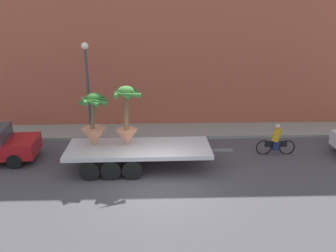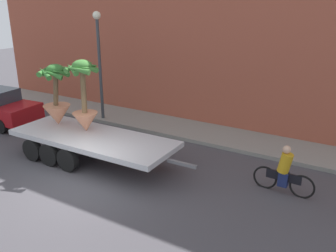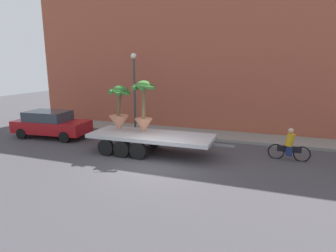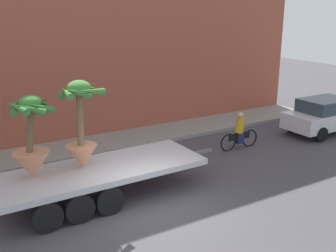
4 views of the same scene
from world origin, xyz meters
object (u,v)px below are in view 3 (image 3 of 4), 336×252
Objects in this scene: potted_palm_middle at (119,112)px; potted_palm_rear at (144,109)px; street_lamp at (134,82)px; trailing_car at (51,124)px; flatbed_trailer at (146,138)px; cyclist at (289,146)px.

potted_palm_rear is at bearing 0.29° from potted_palm_middle.
trailing_car is at bearing -146.87° from street_lamp.
street_lamp is (-2.19, 3.40, 1.08)m from potted_palm_rear.
potted_palm_rear is at bearing 133.66° from flatbed_trailer.
cyclist is at bearing -14.81° from street_lamp.
potted_palm_rear is at bearing -171.56° from cyclist.
potted_palm_rear reaches higher than potted_palm_middle.
trailing_car is (-6.43, 0.63, -1.33)m from potted_palm_rear.
potted_palm_rear is 4.18m from street_lamp.
cyclist is (6.61, 1.24, -0.09)m from flatbed_trailer.
cyclist is (8.21, 1.02, -1.26)m from potted_palm_middle.
potted_palm_middle is 8.37m from cyclist.
potted_palm_middle reaches higher than flatbed_trailer.
potted_palm_middle is 5.21m from trailing_car.
flatbed_trailer is 1.47× the size of street_lamp.
potted_palm_rear is at bearing -57.17° from street_lamp.
flatbed_trailer is 6.71m from trailing_car.
potted_palm_middle is at bearing -172.92° from cyclist.
cyclist is (6.82, 1.01, -1.49)m from potted_palm_rear.
potted_palm_middle is (-1.38, -0.01, -0.22)m from potted_palm_rear.
trailing_car is at bearing -178.34° from cyclist.
potted_palm_middle is 0.50× the size of trailing_car.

